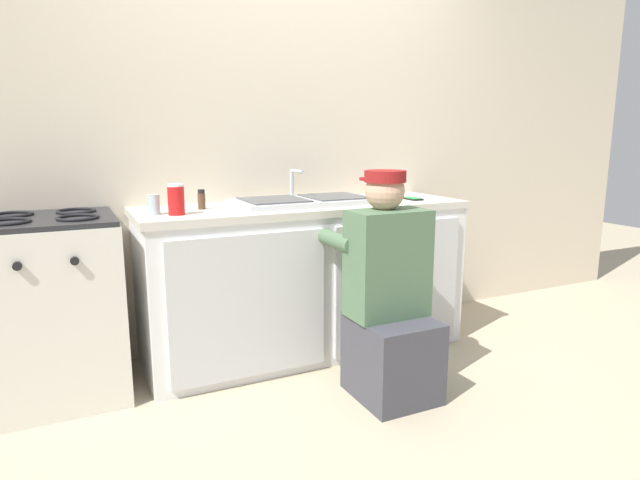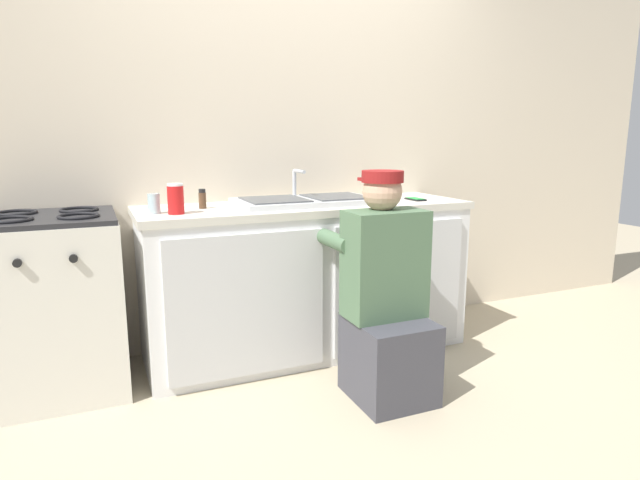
{
  "view_description": "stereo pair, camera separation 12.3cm",
  "coord_description": "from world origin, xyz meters",
  "px_view_note": "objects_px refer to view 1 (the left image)",
  "views": [
    {
      "loc": [
        -1.25,
        -2.48,
        1.26
      ],
      "look_at": [
        0.0,
        0.1,
        0.71
      ],
      "focal_mm": 30.0,
      "sensor_mm": 36.0,
      "label": 1
    },
    {
      "loc": [
        -1.14,
        -2.53,
        1.26
      ],
      "look_at": [
        0.0,
        0.1,
        0.71
      ],
      "focal_mm": 30.0,
      "sensor_mm": 36.0,
      "label": 2
    }
  ],
  "objects_px": {
    "soda_cup_red": "(176,200)",
    "water_glass": "(154,205)",
    "plumber_person": "(389,304)",
    "spice_bottle_red": "(382,191)",
    "cell_phone": "(412,199)",
    "stove_range": "(54,308)",
    "condiment_jar": "(379,187)",
    "spice_bottle_pepper": "(202,200)",
    "sink_double_basin": "(305,200)"
  },
  "relations": [
    {
      "from": "sink_double_basin",
      "to": "spice_bottle_pepper",
      "type": "height_order",
      "value": "sink_double_basin"
    },
    {
      "from": "spice_bottle_pepper",
      "to": "condiment_jar",
      "type": "relative_size",
      "value": 0.82
    },
    {
      "from": "sink_double_basin",
      "to": "spice_bottle_red",
      "type": "relative_size",
      "value": 7.62
    },
    {
      "from": "soda_cup_red",
      "to": "stove_range",
      "type": "bearing_deg",
      "value": 168.17
    },
    {
      "from": "stove_range",
      "to": "spice_bottle_pepper",
      "type": "height_order",
      "value": "spice_bottle_pepper"
    },
    {
      "from": "stove_range",
      "to": "sink_double_basin",
      "type": "bearing_deg",
      "value": 0.09
    },
    {
      "from": "plumber_person",
      "to": "spice_bottle_red",
      "type": "height_order",
      "value": "plumber_person"
    },
    {
      "from": "plumber_person",
      "to": "spice_bottle_red",
      "type": "distance_m",
      "value": 0.93
    },
    {
      "from": "spice_bottle_red",
      "to": "cell_phone",
      "type": "bearing_deg",
      "value": -37.62
    },
    {
      "from": "stove_range",
      "to": "water_glass",
      "type": "xyz_separation_m",
      "value": [
        0.49,
        -0.06,
        0.48
      ]
    },
    {
      "from": "spice_bottle_red",
      "to": "sink_double_basin",
      "type": "bearing_deg",
      "value": -178.29
    },
    {
      "from": "cell_phone",
      "to": "condiment_jar",
      "type": "relative_size",
      "value": 1.09
    },
    {
      "from": "cell_phone",
      "to": "water_glass",
      "type": "distance_m",
      "value": 1.53
    },
    {
      "from": "spice_bottle_pepper",
      "to": "stove_range",
      "type": "bearing_deg",
      "value": -177.42
    },
    {
      "from": "cell_phone",
      "to": "soda_cup_red",
      "type": "relative_size",
      "value": 0.92
    },
    {
      "from": "cell_phone",
      "to": "spice_bottle_pepper",
      "type": "bearing_deg",
      "value": 174.21
    },
    {
      "from": "sink_double_basin",
      "to": "spice_bottle_red",
      "type": "xyz_separation_m",
      "value": [
        0.53,
        0.02,
        0.03
      ]
    },
    {
      "from": "condiment_jar",
      "to": "water_glass",
      "type": "bearing_deg",
      "value": -172.91
    },
    {
      "from": "soda_cup_red",
      "to": "water_glass",
      "type": "distance_m",
      "value": 0.12
    },
    {
      "from": "sink_double_basin",
      "to": "plumber_person",
      "type": "relative_size",
      "value": 0.72
    },
    {
      "from": "water_glass",
      "to": "spice_bottle_pepper",
      "type": "bearing_deg",
      "value": 20.72
    },
    {
      "from": "plumber_person",
      "to": "water_glass",
      "type": "relative_size",
      "value": 11.04
    },
    {
      "from": "cell_phone",
      "to": "soda_cup_red",
      "type": "bearing_deg",
      "value": -178.87
    },
    {
      "from": "spice_bottle_pepper",
      "to": "soda_cup_red",
      "type": "relative_size",
      "value": 0.69
    },
    {
      "from": "soda_cup_red",
      "to": "spice_bottle_red",
      "type": "height_order",
      "value": "soda_cup_red"
    },
    {
      "from": "stove_range",
      "to": "soda_cup_red",
      "type": "height_order",
      "value": "soda_cup_red"
    },
    {
      "from": "condiment_jar",
      "to": "spice_bottle_red",
      "type": "xyz_separation_m",
      "value": [
        -0.03,
        -0.09,
        -0.01
      ]
    },
    {
      "from": "sink_double_basin",
      "to": "cell_phone",
      "type": "distance_m",
      "value": 0.69
    },
    {
      "from": "soda_cup_red",
      "to": "water_glass",
      "type": "relative_size",
      "value": 1.52
    },
    {
      "from": "stove_range",
      "to": "cell_phone",
      "type": "distance_m",
      "value": 2.06
    },
    {
      "from": "stove_range",
      "to": "plumber_person",
      "type": "height_order",
      "value": "plumber_person"
    },
    {
      "from": "water_glass",
      "to": "spice_bottle_red",
      "type": "relative_size",
      "value": 0.95
    },
    {
      "from": "stove_range",
      "to": "condiment_jar",
      "type": "height_order",
      "value": "condiment_jar"
    },
    {
      "from": "spice_bottle_pepper",
      "to": "soda_cup_red",
      "type": "bearing_deg",
      "value": -136.03
    },
    {
      "from": "plumber_person",
      "to": "condiment_jar",
      "type": "relative_size",
      "value": 8.63
    },
    {
      "from": "condiment_jar",
      "to": "water_glass",
      "type": "xyz_separation_m",
      "value": [
        -1.41,
        -0.18,
        -0.01
      ]
    },
    {
      "from": "plumber_person",
      "to": "water_glass",
      "type": "bearing_deg",
      "value": 147.77
    },
    {
      "from": "stove_range",
      "to": "spice_bottle_red",
      "type": "relative_size",
      "value": 8.62
    },
    {
      "from": "stove_range",
      "to": "spice_bottle_pepper",
      "type": "bearing_deg",
      "value": 2.58
    },
    {
      "from": "plumber_person",
      "to": "spice_bottle_red",
      "type": "relative_size",
      "value": 10.52
    },
    {
      "from": "plumber_person",
      "to": "cell_phone",
      "type": "xyz_separation_m",
      "value": [
        0.54,
        0.59,
        0.43
      ]
    },
    {
      "from": "sink_double_basin",
      "to": "spice_bottle_red",
      "type": "distance_m",
      "value": 0.53
    },
    {
      "from": "soda_cup_red",
      "to": "spice_bottle_pepper",
      "type": "bearing_deg",
      "value": 43.97
    },
    {
      "from": "condiment_jar",
      "to": "plumber_person",
      "type": "bearing_deg",
      "value": -118.11
    },
    {
      "from": "soda_cup_red",
      "to": "spice_bottle_red",
      "type": "distance_m",
      "value": 1.29
    },
    {
      "from": "sink_double_basin",
      "to": "stove_range",
      "type": "xyz_separation_m",
      "value": [
        -1.33,
        -0.0,
        -0.45
      ]
    },
    {
      "from": "spice_bottle_pepper",
      "to": "soda_cup_red",
      "type": "height_order",
      "value": "soda_cup_red"
    },
    {
      "from": "cell_phone",
      "to": "soda_cup_red",
      "type": "height_order",
      "value": "soda_cup_red"
    },
    {
      "from": "plumber_person",
      "to": "water_glass",
      "type": "height_order",
      "value": "plumber_person"
    },
    {
      "from": "stove_range",
      "to": "condiment_jar",
      "type": "relative_size",
      "value": 7.07
    }
  ]
}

